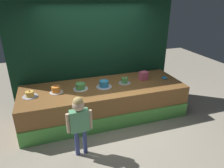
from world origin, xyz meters
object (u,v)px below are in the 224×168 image
(cake_far_left, at_px, (30,95))
(cake_left, at_px, (56,90))
(cake_right, at_px, (104,84))
(child_figure, at_px, (79,119))
(pink_box, at_px, (143,76))
(donut, at_px, (164,78))
(cake_center, at_px, (81,87))
(cake_far_right, at_px, (125,81))

(cake_far_left, height_order, cake_left, cake_left)
(cake_right, bearing_deg, child_figure, -124.36)
(pink_box, xyz_separation_m, donut, (0.52, -0.12, -0.08))
(pink_box, height_order, cake_center, pink_box)
(cake_center, bearing_deg, cake_left, -179.39)
(cake_left, bearing_deg, child_figure, -75.94)
(child_figure, height_order, cake_far_right, child_figure)
(cake_far_left, relative_size, cake_far_right, 1.09)
(cake_far_left, bearing_deg, cake_far_right, 1.48)
(donut, relative_size, cake_left, 0.51)
(pink_box, distance_m, cake_left, 2.10)
(cake_center, height_order, cake_right, cake_center)
(child_figure, bearing_deg, donut, 25.75)
(pink_box, relative_size, cake_right, 0.56)
(donut, distance_m, cake_center, 2.10)
(child_figure, height_order, cake_left, child_figure)
(pink_box, xyz_separation_m, cake_center, (-1.57, -0.08, -0.04))
(pink_box, relative_size, cake_far_right, 0.70)
(pink_box, bearing_deg, cake_far_left, -177.27)
(cake_left, bearing_deg, cake_right, -2.50)
(cake_right, bearing_deg, pink_box, 7.26)
(pink_box, relative_size, cake_center, 0.60)
(pink_box, distance_m, donut, 0.54)
(cake_left, xyz_separation_m, cake_right, (1.05, -0.05, 0.00))
(cake_far_left, height_order, cake_center, cake_center)
(child_figure, xyz_separation_m, pink_box, (1.81, 1.24, 0.11))
(child_figure, relative_size, cake_right, 3.25)
(cake_center, distance_m, cake_right, 0.53)
(child_figure, xyz_separation_m, cake_far_left, (-0.81, 1.12, 0.06))
(donut, xyz_separation_m, cake_left, (-2.62, 0.03, 0.04))
(cake_far_right, bearing_deg, pink_box, 7.72)
(cake_far_left, bearing_deg, cake_right, -0.31)
(donut, relative_size, cake_far_right, 0.51)
(child_figure, relative_size, cake_far_left, 3.69)
(cake_right, bearing_deg, cake_far_right, 6.79)
(donut, bearing_deg, child_figure, -154.25)
(donut, height_order, cake_far_left, cake_far_left)
(cake_center, bearing_deg, cake_far_left, -177.65)
(child_figure, bearing_deg, pink_box, 34.53)
(cake_far_left, bearing_deg, child_figure, -53.97)
(donut, bearing_deg, cake_center, 178.99)
(cake_far_left, bearing_deg, donut, 0.11)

